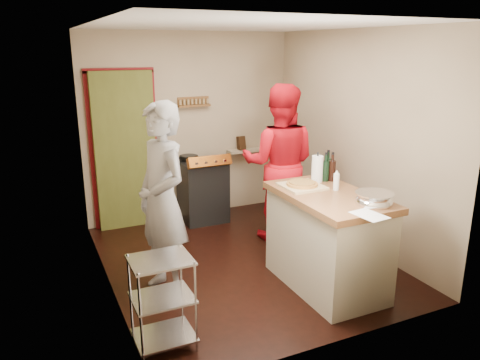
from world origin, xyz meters
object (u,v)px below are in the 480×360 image
object	(u,v)px
stove	(203,190)
wire_shelving	(162,299)
person_stripe	(162,200)
person_red	(279,163)
island	(327,239)

from	to	relation	value
stove	wire_shelving	size ratio (longest dim) A/B	1.26
person_stripe	person_red	world-z (taller)	person_red
island	stove	bearing A→B (deg)	101.52
wire_shelving	person_stripe	distance (m)	1.08
stove	person_red	size ratio (longest dim) A/B	0.51
island	person_stripe	size ratio (longest dim) A/B	0.77
stove	island	bearing A→B (deg)	-78.48
wire_shelving	island	size ratio (longest dim) A/B	0.54
stove	island	distance (m)	2.37
person_stripe	stove	bearing A→B (deg)	136.53
stove	wire_shelving	world-z (taller)	stove
stove	person_stripe	bearing A→B (deg)	-121.42
stove	wire_shelving	distance (m)	2.94
person_red	stove	bearing A→B (deg)	-22.69
stove	person_red	xyz separation A→B (m)	(0.66, -0.98, 0.54)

